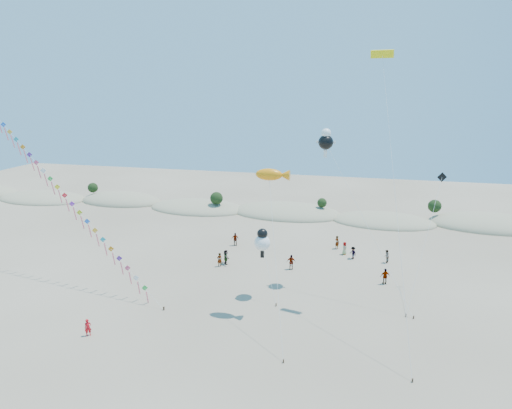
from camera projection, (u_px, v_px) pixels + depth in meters
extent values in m
plane|color=#7B6B55|center=(185.00, 383.00, 31.19)|extent=(160.00, 160.00, 0.00)
ellipsoid|color=gray|center=(43.00, 199.00, 83.37)|extent=(18.00, 9.90, 2.80)
ellipsoid|color=#203B15|center=(42.00, 195.00, 83.17)|extent=(14.40, 6.48, 0.72)
ellipsoid|color=gray|center=(121.00, 202.00, 81.51)|extent=(16.00, 8.80, 3.60)
ellipsoid|color=#203B15|center=(121.00, 197.00, 81.25)|extent=(12.80, 5.76, 0.64)
ellipsoid|color=gray|center=(198.00, 209.00, 76.64)|extent=(17.60, 9.68, 3.00)
ellipsoid|color=#203B15|center=(198.00, 204.00, 76.42)|extent=(14.08, 6.34, 0.70)
ellipsoid|color=gray|center=(286.00, 213.00, 73.74)|extent=(19.00, 10.45, 3.40)
ellipsoid|color=#203B15|center=(287.00, 208.00, 73.50)|extent=(15.20, 6.84, 0.76)
ellipsoid|color=gray|center=(383.00, 222.00, 68.87)|extent=(16.40, 9.02, 2.80)
ellipsoid|color=#203B15|center=(383.00, 218.00, 68.67)|extent=(13.12, 5.90, 0.66)
ellipsoid|color=gray|center=(488.00, 226.00, 67.01)|extent=(18.00, 9.90, 3.80)
ellipsoid|color=#203B15|center=(489.00, 220.00, 66.74)|extent=(14.40, 6.48, 0.72)
sphere|color=black|center=(93.00, 188.00, 82.41)|extent=(1.90, 1.90, 1.90)
sphere|color=black|center=(216.00, 198.00, 73.97)|extent=(2.20, 2.20, 2.20)
sphere|color=black|center=(322.00, 203.00, 71.92)|extent=(1.60, 1.60, 1.60)
sphere|color=black|center=(435.00, 206.00, 69.18)|extent=(2.10, 2.10, 2.10)
cube|color=#3F2D1E|center=(164.00, 308.00, 41.48)|extent=(0.12, 0.12, 0.35)
cylinder|color=silver|center=(65.00, 196.00, 46.31)|extent=(26.38, 9.31, 19.15)
cube|color=green|center=(145.00, 288.00, 42.38)|extent=(1.17, 0.46, 1.24)
cube|color=#F86881|center=(147.00, 298.00, 42.67)|extent=(0.19, 0.45, 1.55)
cube|color=white|center=(136.00, 278.00, 42.77)|extent=(1.17, 0.46, 1.24)
cube|color=#F86881|center=(139.00, 288.00, 43.07)|extent=(0.19, 0.45, 1.55)
cube|color=#E0466E|center=(128.00, 268.00, 43.17)|extent=(1.17, 0.46, 1.24)
cube|color=#F86881|center=(130.00, 278.00, 43.46)|extent=(0.19, 0.45, 1.55)
cube|color=#5B2491|center=(119.00, 258.00, 43.57)|extent=(1.17, 0.46, 1.24)
cube|color=#F86881|center=(122.00, 268.00, 43.86)|extent=(0.19, 0.45, 1.55)
cube|color=orange|center=(111.00, 249.00, 43.96)|extent=(1.17, 0.46, 1.24)
cube|color=#F86881|center=(114.00, 259.00, 44.26)|extent=(0.19, 0.45, 1.55)
cube|color=#179CAD|center=(103.00, 240.00, 44.36)|extent=(1.17, 0.46, 1.24)
cube|color=#F86881|center=(106.00, 249.00, 44.65)|extent=(0.19, 0.45, 1.55)
cube|color=yellow|center=(95.00, 230.00, 44.76)|extent=(1.17, 0.46, 1.24)
cube|color=#F86881|center=(98.00, 240.00, 45.05)|extent=(0.19, 0.45, 1.55)
cube|color=blue|center=(87.00, 221.00, 45.15)|extent=(1.17, 0.46, 1.24)
cube|color=#F86881|center=(90.00, 231.00, 45.45)|extent=(0.19, 0.45, 1.55)
cube|color=#BBC617|center=(80.00, 213.00, 45.55)|extent=(1.17, 0.46, 1.24)
cube|color=#F86881|center=(82.00, 222.00, 45.84)|extent=(0.19, 0.45, 1.55)
cube|color=purple|center=(72.00, 204.00, 45.94)|extent=(1.17, 0.46, 1.24)
cube|color=#F86881|center=(75.00, 214.00, 46.24)|extent=(0.19, 0.45, 1.55)
cube|color=red|center=(65.00, 195.00, 46.34)|extent=(1.17, 0.46, 1.24)
cube|color=#F86881|center=(67.00, 205.00, 46.64)|extent=(0.19, 0.45, 1.55)
cube|color=yellow|center=(57.00, 187.00, 46.74)|extent=(1.17, 0.46, 1.24)
cube|color=#F86881|center=(60.00, 197.00, 47.03)|extent=(0.19, 0.45, 1.55)
cube|color=green|center=(50.00, 179.00, 47.13)|extent=(1.17, 0.46, 1.24)
cube|color=#F86881|center=(53.00, 188.00, 47.43)|extent=(0.19, 0.45, 1.55)
cube|color=white|center=(43.00, 171.00, 47.53)|extent=(1.17, 0.46, 1.24)
cube|color=#F86881|center=(46.00, 180.00, 47.83)|extent=(0.19, 0.45, 1.55)
cube|color=#E0466E|center=(36.00, 163.00, 47.93)|extent=(1.17, 0.46, 1.24)
cube|color=#F86881|center=(39.00, 172.00, 48.22)|extent=(0.19, 0.45, 1.55)
cube|color=#5B2491|center=(29.00, 155.00, 48.32)|extent=(1.17, 0.46, 1.24)
cube|color=#F86881|center=(32.00, 164.00, 48.62)|extent=(0.19, 0.45, 1.55)
cube|color=orange|center=(23.00, 147.00, 48.72)|extent=(1.17, 0.46, 1.24)
cube|color=#F86881|center=(26.00, 157.00, 49.02)|extent=(0.19, 0.45, 1.55)
cube|color=#179CAD|center=(16.00, 139.00, 49.12)|extent=(1.17, 0.46, 1.24)
cube|color=#F86881|center=(19.00, 149.00, 49.41)|extent=(0.19, 0.45, 1.55)
cube|color=yellow|center=(10.00, 132.00, 49.51)|extent=(1.17, 0.46, 1.24)
cube|color=#F86881|center=(13.00, 141.00, 49.81)|extent=(0.19, 0.45, 1.55)
cube|color=blue|center=(3.00, 124.00, 49.91)|extent=(1.17, 0.46, 1.24)
cube|color=#F86881|center=(6.00, 134.00, 50.20)|extent=(0.19, 0.45, 1.55)
cube|color=#F86881|center=(0.00, 127.00, 50.60)|extent=(0.19, 0.45, 1.55)
cube|color=#3F2D1E|center=(283.00, 361.00, 33.49)|extent=(0.10, 0.10, 0.30)
cylinder|color=silver|center=(276.00, 262.00, 36.10)|extent=(3.03, 8.49, 13.30)
ellipsoid|color=orange|center=(269.00, 174.00, 38.67)|extent=(2.48, 1.09, 1.09)
cone|color=orange|center=(284.00, 175.00, 38.36)|extent=(0.99, 0.99, 0.99)
cube|color=#3F2D1E|center=(276.00, 305.00, 42.24)|extent=(0.10, 0.10, 0.30)
cylinder|color=silver|center=(269.00, 274.00, 42.74)|extent=(1.92, 2.15, 5.75)
sphere|color=white|center=(262.00, 243.00, 43.19)|extent=(1.61, 1.61, 1.61)
sphere|color=black|center=(262.00, 234.00, 42.94)|extent=(1.07, 1.07, 1.07)
cube|color=black|center=(262.00, 254.00, 43.50)|extent=(0.35, 0.18, 0.80)
cube|color=#3F2D1E|center=(414.00, 317.00, 39.92)|extent=(0.10, 0.10, 0.30)
cylinder|color=silver|center=(367.00, 226.00, 42.14)|extent=(9.33, 6.79, 15.44)
sphere|color=black|center=(326.00, 142.00, 44.33)|extent=(1.54, 1.54, 1.54)
sphere|color=white|center=(326.00, 133.00, 44.09)|extent=(1.00, 1.00, 1.00)
cube|color=white|center=(325.00, 153.00, 44.64)|extent=(0.35, 0.18, 0.80)
cube|color=white|center=(319.00, 142.00, 44.49)|extent=(0.60, 0.15, 0.25)
cube|color=white|center=(333.00, 142.00, 44.18)|extent=(0.60, 0.15, 0.25)
cube|color=#3F2D1E|center=(413.00, 380.00, 31.27)|extent=(0.10, 0.10, 0.30)
cylinder|color=silver|center=(396.00, 202.00, 34.65)|extent=(3.33, 12.98, 23.79)
cube|color=yellow|center=(382.00, 54.00, 38.00)|extent=(2.05, 0.84, 0.72)
cube|color=black|center=(382.00, 54.00, 38.02)|extent=(1.98, 0.52, 0.19)
cube|color=#3F2D1E|center=(406.00, 315.00, 40.26)|extent=(0.10, 0.10, 0.30)
cylinder|color=silver|center=(425.00, 243.00, 42.51)|extent=(3.43, 8.84, 11.86)
cube|color=black|center=(442.00, 177.00, 44.72)|extent=(1.03, 0.30, 1.06)
imported|color=red|center=(88.00, 328.00, 37.04)|extent=(0.67, 0.64, 1.55)
imported|color=slate|center=(226.00, 257.00, 52.25)|extent=(1.30, 1.71, 1.80)
imported|color=slate|center=(220.00, 260.00, 51.56)|extent=(0.74, 0.73, 1.72)
imported|color=slate|center=(291.00, 262.00, 50.72)|extent=(1.11, 0.59, 1.81)
imported|color=slate|center=(353.00, 253.00, 53.92)|extent=(1.11, 1.15, 1.58)
imported|color=slate|center=(345.00, 248.00, 55.33)|extent=(0.63, 0.87, 1.66)
imported|color=slate|center=(337.00, 242.00, 57.28)|extent=(0.78, 0.76, 1.80)
imported|color=slate|center=(386.00, 256.00, 52.63)|extent=(0.85, 0.96, 1.66)
imported|color=slate|center=(235.00, 239.00, 58.45)|extent=(1.13, 0.68, 1.81)
imported|color=slate|center=(385.00, 276.00, 46.87)|extent=(1.14, 0.71, 1.80)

